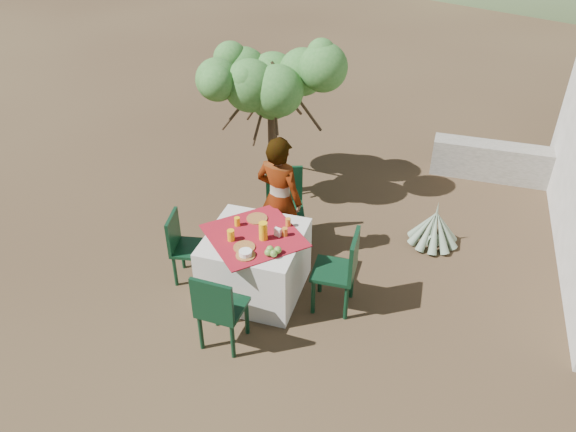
# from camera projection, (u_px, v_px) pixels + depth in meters

# --- Properties ---
(ground) EXTENTS (160.00, 160.00, 0.00)m
(ground) POSITION_uv_depth(u_px,v_px,m) (207.00, 275.00, 6.66)
(ground) COLOR #332317
(ground) RESTS_ON ground
(table) EXTENTS (1.30, 1.30, 0.76)m
(table) POSITION_uv_depth(u_px,v_px,m) (255.00, 263.00, 6.24)
(table) COLOR beige
(table) RESTS_ON ground
(chair_far) EXTENTS (0.58, 0.58, 0.98)m
(chair_far) POSITION_uv_depth(u_px,v_px,m) (285.00, 202.00, 6.97)
(chair_far) COLOR black
(chair_far) RESTS_ON ground
(chair_near) EXTENTS (0.45, 0.45, 0.93)m
(chair_near) POSITION_uv_depth(u_px,v_px,m) (219.00, 308.00, 5.44)
(chair_near) COLOR black
(chair_near) RESTS_ON ground
(chair_left) EXTENTS (0.46, 0.46, 0.85)m
(chair_left) POSITION_uv_depth(u_px,v_px,m) (184.00, 244.00, 6.37)
(chair_left) COLOR black
(chair_left) RESTS_ON ground
(chair_right) EXTENTS (0.46, 0.46, 0.96)m
(chair_right) POSITION_uv_depth(u_px,v_px,m) (342.00, 268.00, 5.92)
(chair_right) COLOR black
(chair_right) RESTS_ON ground
(person) EXTENTS (0.66, 0.51, 1.60)m
(person) POSITION_uv_depth(u_px,v_px,m) (279.00, 200.00, 6.55)
(person) COLOR #8C6651
(person) RESTS_ON ground
(shrub_tree) EXTENTS (1.70, 1.67, 2.00)m
(shrub_tree) POSITION_uv_depth(u_px,v_px,m) (278.00, 89.00, 7.34)
(shrub_tree) COLOR #443522
(shrub_tree) RESTS_ON ground
(agave) EXTENTS (0.65, 0.65, 0.69)m
(agave) POSITION_uv_depth(u_px,v_px,m) (434.00, 228.00, 7.05)
(agave) COLOR gray
(agave) RESTS_ON ground
(stone_wall) EXTENTS (2.60, 0.35, 0.55)m
(stone_wall) POSITION_uv_depth(u_px,v_px,m) (522.00, 165.00, 8.33)
(stone_wall) COLOR gray
(stone_wall) RESTS_ON ground
(plate_far) EXTENTS (0.24, 0.24, 0.01)m
(plate_far) POSITION_uv_depth(u_px,v_px,m) (257.00, 218.00, 6.28)
(plate_far) COLOR brown
(plate_far) RESTS_ON table
(plate_near) EXTENTS (0.23, 0.23, 0.01)m
(plate_near) POSITION_uv_depth(u_px,v_px,m) (244.00, 247.00, 5.84)
(plate_near) COLOR brown
(plate_near) RESTS_ON table
(glass_far) EXTENTS (0.06, 0.06, 0.10)m
(glass_far) POSITION_uv_depth(u_px,v_px,m) (237.00, 221.00, 6.15)
(glass_far) COLOR yellow
(glass_far) RESTS_ON table
(glass_near) EXTENTS (0.08, 0.08, 0.13)m
(glass_near) POSITION_uv_depth(u_px,v_px,m) (231.00, 235.00, 5.92)
(glass_near) COLOR yellow
(glass_near) RESTS_ON table
(juice_pitcher) EXTENTS (0.09, 0.09, 0.21)m
(juice_pitcher) POSITION_uv_depth(u_px,v_px,m) (263.00, 231.00, 5.92)
(juice_pitcher) COLOR yellow
(juice_pitcher) RESTS_ON table
(bowl_plate) EXTENTS (0.21, 0.21, 0.01)m
(bowl_plate) POSITION_uv_depth(u_px,v_px,m) (246.00, 255.00, 5.73)
(bowl_plate) COLOR brown
(bowl_plate) RESTS_ON table
(white_bowl) EXTENTS (0.14, 0.14, 0.05)m
(white_bowl) POSITION_uv_depth(u_px,v_px,m) (245.00, 253.00, 5.71)
(white_bowl) COLOR white
(white_bowl) RESTS_ON bowl_plate
(jar_left) EXTENTS (0.06, 0.06, 0.10)m
(jar_left) POSITION_uv_depth(u_px,v_px,m) (285.00, 232.00, 6.00)
(jar_left) COLOR orange
(jar_left) RESTS_ON table
(jar_right) EXTENTS (0.06, 0.06, 0.09)m
(jar_right) POSITION_uv_depth(u_px,v_px,m) (288.00, 222.00, 6.15)
(jar_right) COLOR orange
(jar_right) RESTS_ON table
(napkin_holder) EXTENTS (0.08, 0.06, 0.09)m
(napkin_holder) POSITION_uv_depth(u_px,v_px,m) (278.00, 232.00, 5.99)
(napkin_holder) COLOR white
(napkin_holder) RESTS_ON table
(fruit_cluster) EXTENTS (0.16, 0.15, 0.08)m
(fruit_cluster) POSITION_uv_depth(u_px,v_px,m) (272.00, 251.00, 5.73)
(fruit_cluster) COLOR olive
(fruit_cluster) RESTS_ON table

